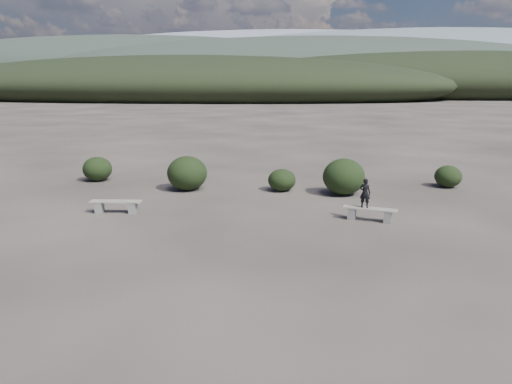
# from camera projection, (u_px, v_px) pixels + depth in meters

# --- Properties ---
(ground) EXTENTS (1200.00, 1200.00, 0.00)m
(ground) POSITION_uv_depth(u_px,v_px,m) (210.00, 271.00, 11.61)
(ground) COLOR #302925
(ground) RESTS_ON ground
(bench_left) EXTENTS (1.70, 0.47, 0.42)m
(bench_left) POSITION_uv_depth(u_px,v_px,m) (116.00, 206.00, 16.50)
(bench_left) COLOR slate
(bench_left) RESTS_ON ground
(bench_right) EXTENTS (1.70, 0.76, 0.42)m
(bench_right) POSITION_uv_depth(u_px,v_px,m) (370.00, 213.00, 15.59)
(bench_right) COLOR slate
(bench_right) RESTS_ON ground
(seated_person) EXTENTS (0.39, 0.31, 0.93)m
(seated_person) POSITION_uv_depth(u_px,v_px,m) (365.00, 193.00, 15.51)
(seated_person) COLOR black
(seated_person) RESTS_ON bench_right
(shrub_b) EXTENTS (1.58, 1.58, 1.36)m
(shrub_b) POSITION_uv_depth(u_px,v_px,m) (187.00, 173.00, 19.79)
(shrub_b) COLOR black
(shrub_b) RESTS_ON ground
(shrub_c) EXTENTS (1.10, 1.10, 0.88)m
(shrub_c) POSITION_uv_depth(u_px,v_px,m) (282.00, 180.00, 19.67)
(shrub_c) COLOR black
(shrub_c) RESTS_ON ground
(shrub_d) EXTENTS (1.59, 1.59, 1.40)m
(shrub_d) POSITION_uv_depth(u_px,v_px,m) (344.00, 177.00, 18.99)
(shrub_d) COLOR black
(shrub_d) RESTS_ON ground
(shrub_e) EXTENTS (1.08, 1.08, 0.90)m
(shrub_e) POSITION_uv_depth(u_px,v_px,m) (448.00, 176.00, 20.33)
(shrub_e) COLOR black
(shrub_e) RESTS_ON ground
(shrub_f) EXTENTS (1.24, 1.24, 1.05)m
(shrub_f) POSITION_uv_depth(u_px,v_px,m) (97.00, 169.00, 21.58)
(shrub_f) COLOR black
(shrub_f) RESTS_ON ground
(mountain_ridges) EXTENTS (500.00, 400.00, 56.00)m
(mountain_ridges) POSITION_uv_depth(u_px,v_px,m) (298.00, 67.00, 338.34)
(mountain_ridges) COLOR black
(mountain_ridges) RESTS_ON ground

